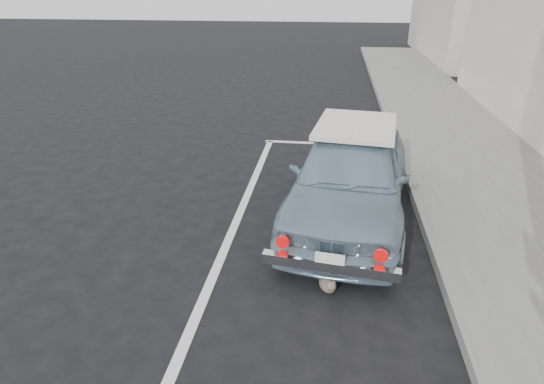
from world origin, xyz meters
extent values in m
plane|color=black|center=(0.00, 0.00, 0.00)|extent=(80.00, 80.00, 0.00)
cube|color=silver|center=(0.50, 6.50, 0.00)|extent=(3.00, 0.12, 0.01)
cube|color=silver|center=(-0.90, 3.00, 0.00)|extent=(0.12, 7.00, 0.01)
imported|color=#738FA3|center=(0.75, 3.12, 0.69)|extent=(2.14, 4.24, 1.38)
cube|color=silver|center=(0.80, 3.53, 1.31)|extent=(1.33, 1.68, 0.07)
cube|color=silver|center=(0.50, 1.16, 0.38)|extent=(1.56, 0.32, 0.12)
cube|color=white|center=(0.49, 1.11, 0.48)|extent=(0.33, 0.06, 0.17)
cylinder|color=red|center=(-0.04, 1.20, 0.62)|extent=(0.15, 0.06, 0.15)
cylinder|color=red|center=(1.03, 1.06, 0.62)|extent=(0.15, 0.06, 0.15)
cylinder|color=red|center=(-0.04, 1.20, 0.44)|extent=(0.12, 0.06, 0.12)
cylinder|color=red|center=(1.03, 1.06, 0.44)|extent=(0.12, 0.06, 0.12)
ellipsoid|color=#685E4F|center=(0.49, 1.22, 0.10)|extent=(0.27, 0.34, 0.18)
sphere|color=#685E4F|center=(0.52, 1.09, 0.16)|extent=(0.12, 0.12, 0.12)
cone|color=#685E4F|center=(0.49, 1.08, 0.22)|extent=(0.04, 0.04, 0.04)
cone|color=#685E4F|center=(0.55, 1.10, 0.22)|extent=(0.04, 0.04, 0.04)
cylinder|color=#685E4F|center=(0.49, 1.38, 0.04)|extent=(0.14, 0.17, 0.03)
camera|label=1|loc=(0.41, -3.16, 3.27)|focal=30.00mm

